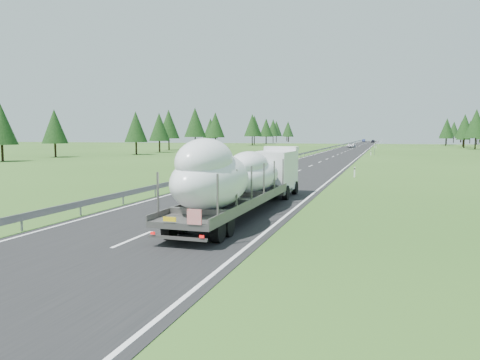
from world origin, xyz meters
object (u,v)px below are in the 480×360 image
(highway_sign, at_px, (375,146))
(distant_car_blue, at_px, (364,140))
(distant_car_dark, at_px, (373,141))
(boat_truck, at_px, (243,175))
(distant_van, at_px, (351,145))

(highway_sign, distance_m, distant_car_blue, 176.30)
(distant_car_dark, bearing_deg, distant_car_blue, 102.68)
(distant_car_blue, bearing_deg, boat_truck, -91.38)
(boat_truck, xyz_separation_m, distant_car_blue, (-5.03, 249.13, -1.21))
(boat_truck, xyz_separation_m, distant_car_dark, (0.65, 222.71, -1.22))
(highway_sign, xyz_separation_m, distant_car_dark, (-4.18, 149.60, -1.02))
(boat_truck, bearing_deg, distant_van, 91.59)
(highway_sign, bearing_deg, distant_car_blue, 93.21)
(boat_truck, height_order, distant_car_blue, boat_truck)
(highway_sign, xyz_separation_m, boat_truck, (-4.83, -73.12, 0.20))
(highway_sign, relative_size, distant_van, 0.51)
(highway_sign, relative_size, boat_truck, 0.15)
(boat_truck, relative_size, distant_car_dark, 3.79)
(distant_car_dark, bearing_deg, highway_sign, -87.85)
(distant_van, height_order, distant_car_dark, distant_car_dark)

